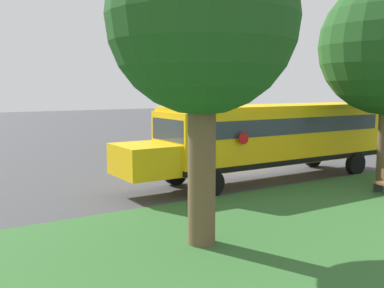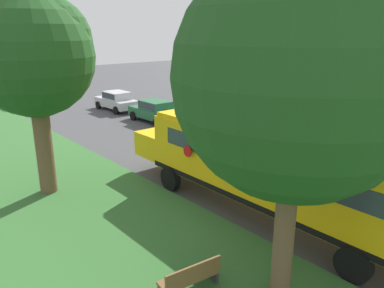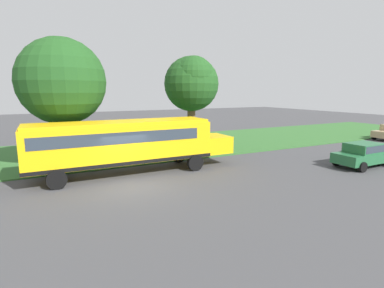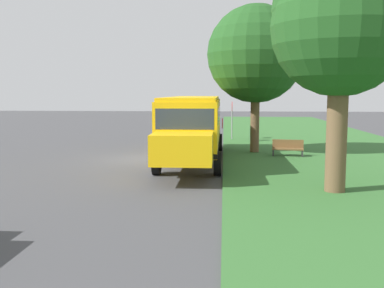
{
  "view_description": "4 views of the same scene",
  "coord_description": "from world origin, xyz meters",
  "px_view_note": "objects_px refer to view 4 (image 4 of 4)",
  "views": [
    {
      "loc": [
        -16.63,
        13.26,
        3.87
      ],
      "look_at": [
        -1.98,
        4.01,
        1.7
      ],
      "focal_mm": 42.0,
      "sensor_mm": 36.0,
      "label": 1
    },
    {
      "loc": [
        -12.55,
        -7.16,
        6.4
      ],
      "look_at": [
        -2.12,
        4.93,
        1.54
      ],
      "focal_mm": 35.0,
      "sensor_mm": 36.0,
      "label": 2
    },
    {
      "loc": [
        14.72,
        -4.03,
        4.88
      ],
      "look_at": [
        -0.38,
        3.68,
        1.88
      ],
      "focal_mm": 28.0,
      "sensor_mm": 36.0,
      "label": 3
    },
    {
      "loc": [
        -4.03,
        22.43,
        3.35
      ],
      "look_at": [
        -2.62,
        2.7,
        1.1
      ],
      "focal_mm": 42.0,
      "sensor_mm": 36.0,
      "label": 4
    }
  ],
  "objects_px": {
    "oak_tree_beside_bus": "(254,54)",
    "stop_sign": "(232,116)",
    "trash_bin": "(254,135)",
    "park_bench": "(288,148)",
    "school_bus": "(193,122)",
    "oak_tree_roadside_mid": "(336,23)"
  },
  "relations": [
    {
      "from": "oak_tree_roadside_mid",
      "to": "stop_sign",
      "type": "relative_size",
      "value": 2.82
    },
    {
      "from": "school_bus",
      "to": "trash_bin",
      "type": "height_order",
      "value": "school_bus"
    },
    {
      "from": "school_bus",
      "to": "trash_bin",
      "type": "distance_m",
      "value": 9.9
    },
    {
      "from": "oak_tree_beside_bus",
      "to": "park_bench",
      "type": "distance_m",
      "value": 5.48
    },
    {
      "from": "school_bus",
      "to": "oak_tree_roadside_mid",
      "type": "height_order",
      "value": "oak_tree_roadside_mid"
    },
    {
      "from": "school_bus",
      "to": "oak_tree_beside_bus",
      "type": "height_order",
      "value": "oak_tree_beside_bus"
    },
    {
      "from": "park_bench",
      "to": "oak_tree_roadside_mid",
      "type": "bearing_deg",
      "value": 91.52
    },
    {
      "from": "school_bus",
      "to": "trash_bin",
      "type": "bearing_deg",
      "value": -111.41
    },
    {
      "from": "school_bus",
      "to": "park_bench",
      "type": "height_order",
      "value": "school_bus"
    },
    {
      "from": "trash_bin",
      "to": "park_bench",
      "type": "bearing_deg",
      "value": 99.5
    },
    {
      "from": "school_bus",
      "to": "oak_tree_roadside_mid",
      "type": "xyz_separation_m",
      "value": [
        -5.06,
        6.9,
        3.66
      ]
    },
    {
      "from": "park_bench",
      "to": "trash_bin",
      "type": "relative_size",
      "value": 1.84
    },
    {
      "from": "oak_tree_roadside_mid",
      "to": "school_bus",
      "type": "bearing_deg",
      "value": -53.74
    },
    {
      "from": "school_bus",
      "to": "oak_tree_roadside_mid",
      "type": "distance_m",
      "value": 9.31
    },
    {
      "from": "school_bus",
      "to": "oak_tree_beside_bus",
      "type": "bearing_deg",
      "value": -136.55
    },
    {
      "from": "oak_tree_roadside_mid",
      "to": "park_bench",
      "type": "distance_m",
      "value": 9.88
    },
    {
      "from": "oak_tree_roadside_mid",
      "to": "stop_sign",
      "type": "distance_m",
      "value": 17.62
    },
    {
      "from": "school_bus",
      "to": "oak_tree_beside_bus",
      "type": "xyz_separation_m",
      "value": [
        -3.13,
        -2.96,
        3.56
      ]
    },
    {
      "from": "oak_tree_beside_bus",
      "to": "stop_sign",
      "type": "height_order",
      "value": "oak_tree_beside_bus"
    },
    {
      "from": "trash_bin",
      "to": "oak_tree_roadside_mid",
      "type": "bearing_deg",
      "value": 95.32
    },
    {
      "from": "trash_bin",
      "to": "school_bus",
      "type": "bearing_deg",
      "value": 68.59
    },
    {
      "from": "school_bus",
      "to": "park_bench",
      "type": "bearing_deg",
      "value": -162.23
    }
  ]
}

